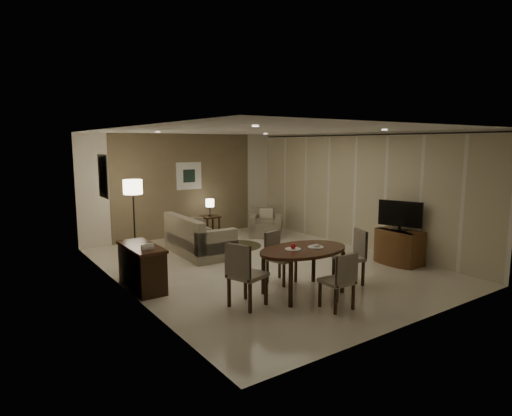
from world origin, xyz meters
TOP-DOWN VIEW (x-y plane):
  - room_shell at (0.00, 0.40)m, footprint 5.50×7.00m
  - taupe_accent at (0.00, 3.48)m, footprint 3.96×0.03m
  - curtain_wall at (2.68, 0.00)m, footprint 0.08×6.70m
  - curtain_rod at (2.68, 0.00)m, footprint 0.03×6.80m
  - art_back_frame at (0.10, 3.46)m, footprint 0.72×0.03m
  - art_back_canvas at (0.10, 3.44)m, footprint 0.34×0.01m
  - art_left_frame at (-2.72, 1.20)m, footprint 0.03×0.60m
  - art_left_canvas at (-2.71, 1.20)m, footprint 0.01×0.46m
  - downlight_nl at (-1.40, -1.80)m, footprint 0.10×0.10m
  - downlight_nr at (1.40, -1.80)m, footprint 0.10×0.10m
  - downlight_fl at (-1.40, 1.80)m, footprint 0.10×0.10m
  - downlight_fr at (1.40, 1.80)m, footprint 0.10×0.10m
  - console_desk at (-2.49, 0.00)m, footprint 0.48×1.20m
  - telephone at (-2.49, -0.30)m, footprint 0.20×0.14m
  - tv_cabinet at (2.40, -1.50)m, footprint 0.48×0.90m
  - flat_tv at (2.38, -1.50)m, footprint 0.36×0.85m
  - dining_table at (-0.40, -1.73)m, footprint 1.60×1.00m
  - chair_near at (-0.42, -2.51)m, footprint 0.44×0.44m
  - chair_far at (-0.34, -1.09)m, footprint 0.54×0.54m
  - chair_left at (-1.45, -1.67)m, footprint 0.61×0.61m
  - chair_right at (0.59, -1.79)m, footprint 0.59×0.59m
  - plate_a at (-0.58, -1.68)m, footprint 0.26×0.26m
  - plate_b at (-0.18, -1.78)m, footprint 0.26×0.26m
  - fruit_apple at (-0.58, -1.68)m, footprint 0.09×0.09m
  - napkin at (-0.18, -1.78)m, footprint 0.12×0.08m
  - round_rug at (0.46, 1.70)m, footprint 1.19×1.19m
  - sofa at (-0.62, 1.53)m, footprint 1.88×0.99m
  - armchair at (1.70, 2.19)m, footprint 1.14×1.14m
  - side_table at (0.46, 3.00)m, footprint 0.43×0.43m
  - table_lamp at (0.46, 3.00)m, footprint 0.22×0.22m
  - floor_lamp at (-1.76, 2.46)m, footprint 0.42×0.42m

SIDE VIEW (x-z plane):
  - round_rug at x=0.46m, z-range 0.00..0.01m
  - side_table at x=0.46m, z-range 0.00..0.55m
  - tv_cabinet at x=2.40m, z-range 0.00..0.70m
  - armchair at x=1.70m, z-range 0.00..0.74m
  - console_desk at x=-2.49m, z-range 0.00..0.75m
  - dining_table at x=-0.40m, z-range 0.00..0.75m
  - chair_near at x=-0.42m, z-range 0.00..0.87m
  - sofa at x=-0.62m, z-range 0.00..0.87m
  - chair_far at x=-0.34m, z-range 0.00..0.90m
  - chair_right at x=0.59m, z-range 0.00..0.95m
  - chair_left at x=-1.45m, z-range 0.00..1.00m
  - plate_a at x=-0.58m, z-range 0.75..0.77m
  - plate_b at x=-0.18m, z-range 0.75..0.77m
  - napkin at x=-0.18m, z-range 0.77..0.80m
  - telephone at x=-2.49m, z-range 0.76..0.85m
  - table_lamp at x=0.46m, z-range 0.55..1.05m
  - fruit_apple at x=-0.58m, z-range 0.77..0.86m
  - floor_lamp at x=-1.76m, z-range 0.00..1.65m
  - flat_tv at x=2.38m, z-range 0.72..1.32m
  - curtain_wall at x=2.68m, z-range 0.03..2.61m
  - taupe_accent at x=0.00m, z-range 0.00..2.70m
  - room_shell at x=0.00m, z-range 0.00..2.70m
  - art_back_frame at x=0.10m, z-range 1.24..1.96m
  - art_back_canvas at x=0.10m, z-range 1.43..1.77m
  - art_left_frame at x=-2.72m, z-range 1.45..2.25m
  - art_left_canvas at x=-2.71m, z-range 1.53..2.17m
  - curtain_rod at x=2.68m, z-range 2.62..2.66m
  - downlight_nl at x=-1.40m, z-range 2.68..2.69m
  - downlight_nr at x=1.40m, z-range 2.68..2.69m
  - downlight_fl at x=-1.40m, z-range 2.68..2.69m
  - downlight_fr at x=1.40m, z-range 2.68..2.69m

